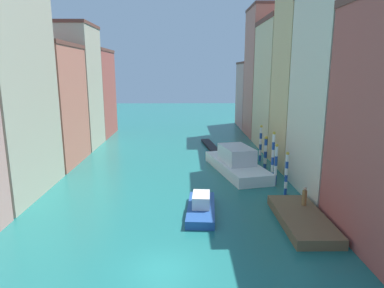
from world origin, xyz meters
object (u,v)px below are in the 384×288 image
Objects in this scene: waterfront_dock at (302,219)px; mooring_pole_0 at (286,173)px; vaporetto_white at (236,163)px; gondola_black at (211,146)px; person_on_dock at (304,197)px; mooring_pole_1 at (276,164)px; mooring_pole_2 at (273,155)px; mooring_pole_4 at (261,143)px; motorboat_0 at (201,207)px; mooring_pole_3 at (266,152)px.

waterfront_dock is 6.25m from mooring_pole_0.
vaporetto_white is 1.20× the size of gondola_black.
mooring_pole_1 is at bearing 93.70° from person_on_dock.
mooring_pole_0 reaches higher than waterfront_dock.
mooring_pole_2 reaches higher than mooring_pole_4.
waterfront_dock is 9.09m from mooring_pole_1.
mooring_pole_0 is 2.93m from mooring_pole_1.
mooring_pole_4 reaches higher than vaporetto_white.
mooring_pole_0 is 4.51m from mooring_pole_2.
mooring_pole_1 is 10.49m from motorboat_0.
mooring_pole_3 is at bearing -64.66° from gondola_black.
mooring_pole_3 is (0.42, 14.06, 1.68)m from waterfront_dock.
mooring_pole_2 is at bearing 88.11° from waterfront_dock.
motorboat_0 is at bearing 164.92° from waterfront_dock.
waterfront_dock is 2.01× the size of mooring_pole_3.
mooring_pole_2 reaches higher than mooring_pole_1.
mooring_pole_0 is at bearing -85.88° from mooring_pole_1.
vaporetto_white is (-3.29, 4.41, -1.10)m from mooring_pole_1.
vaporetto_white is at bearing 126.73° from mooring_pole_1.
mooring_pole_1 is 1.06× the size of mooring_pole_3.
vaporetto_white is (-3.74, -4.77, -1.30)m from mooring_pole_4.
gondola_black is (-5.42, 11.45, -1.86)m from mooring_pole_3.
mooring_pole_2 is at bearing -92.81° from mooring_pole_4.
mooring_pole_2 is 3.64m from mooring_pole_3.
gondola_black is 1.58× the size of motorboat_0.
mooring_pole_1 is (-0.21, 2.92, 0.06)m from mooring_pole_0.
motorboat_0 is (-7.89, -12.05, -1.51)m from mooring_pole_3.
waterfront_dock is at bearing -77.24° from vaporetto_white.
mooring_pole_1 reaches higher than vaporetto_white.
mooring_pole_0 is 8.07m from mooring_pole_3.
mooring_pole_2 reaches higher than gondola_black.
mooring_pole_1 is 17.53m from gondola_black.
motorboat_0 is at bearing -116.96° from mooring_pole_4.
mooring_pole_2 is (-0.39, 8.68, 1.20)m from person_on_dock.
waterfront_dock is at bearing -94.60° from mooring_pole_0.
mooring_pole_3 reaches higher than gondola_black.
mooring_pole_0 is at bearing 85.40° from waterfront_dock.
person_on_dock is at bearing -86.59° from mooring_pole_0.
gondola_black is (-5.27, 16.60, -1.96)m from mooring_pole_1.
mooring_pole_4 is (0.29, 4.03, 0.30)m from mooring_pole_3.
waterfront_dock is 5.39× the size of person_on_dock.
mooring_pole_2 is 11.70m from motorboat_0.
mooring_pole_1 reaches higher than gondola_black.
mooring_pole_0 reaches higher than person_on_dock.
mooring_pole_1 reaches higher than motorboat_0.
mooring_pole_1 is 5.61m from vaporetto_white.
mooring_pole_0 is 0.97× the size of mooring_pole_1.
waterfront_dock is 13.68m from vaporetto_white.
vaporetto_white is 1.89× the size of motorboat_0.
gondola_black is at bearing 107.61° from mooring_pole_1.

